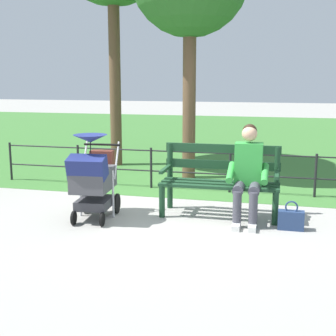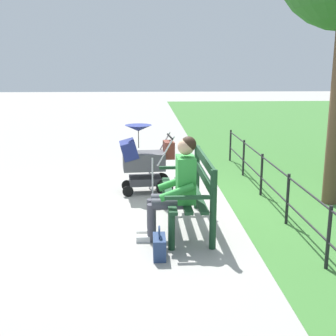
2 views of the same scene
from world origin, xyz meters
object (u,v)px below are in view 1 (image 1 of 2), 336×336
object	(u,v)px
stroller	(93,176)
handbag	(291,220)
person_on_bench	(248,171)
park_bench	(220,177)

from	to	relation	value
stroller	handbag	size ratio (longest dim) A/B	3.11
person_on_bench	park_bench	bearing A→B (deg)	-30.19
handbag	stroller	bearing A→B (deg)	4.12
person_on_bench	handbag	size ratio (longest dim) A/B	3.45
park_bench	handbag	xyz separation A→B (m)	(-0.95, 0.46, -0.40)
person_on_bench	handbag	distance (m)	0.82
park_bench	person_on_bench	size ratio (longest dim) A/B	1.26
person_on_bench	handbag	bearing A→B (deg)	157.75
stroller	person_on_bench	bearing A→B (deg)	-168.17
park_bench	person_on_bench	xyz separation A→B (m)	(-0.38, 0.22, 0.15)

